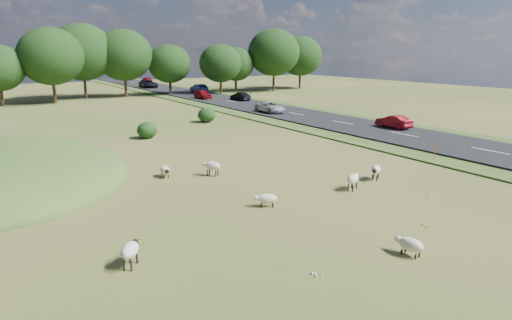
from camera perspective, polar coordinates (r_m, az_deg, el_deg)
The scene contains 19 objects.
ground at distance 41.50m, azimuth -14.13°, elevation 2.71°, with size 160.00×160.00×0.00m, color #40571B.
road at distance 59.05m, azimuth 1.59°, elevation 6.35°, with size 8.00×150.00×0.25m, color black.
treeline at distance 75.22m, azimuth -23.75°, elevation 11.71°, with size 96.28×14.66×11.70m.
shrubs at distance 46.25m, azimuth -15.91°, elevation 4.59°, with size 24.68×14.23×1.55m.
marker_post at distance 33.89m, azimuth 21.39°, elevation 0.85°, with size 0.06×0.06×1.20m, color #D8590C.
sheep_0 at distance 17.00m, azimuth -15.45°, elevation -10.78°, with size 1.06×1.25×0.91m.
sheep_1 at distance 18.25m, azimuth 18.71°, elevation -9.96°, with size 0.66×1.24×0.70m.
sheep_2 at distance 25.60m, azimuth 12.02°, elevation -2.31°, with size 1.30×0.97×0.92m.
sheep_3 at distance 28.16m, azimuth -11.29°, elevation -1.24°, with size 0.65×1.25×0.70m.
sheep_4 at distance 27.93m, azimuth 14.73°, elevation -1.17°, with size 1.22×1.04×0.89m.
sheep_5 at distance 22.43m, azimuth 1.30°, elevation -4.85°, with size 1.19×0.92×0.67m.
sheep_6 at distance 28.00m, azimuth -5.53°, elevation -0.72°, with size 1.02×1.26×0.90m.
car_0 at distance 45.86m, azimuth 16.84°, elevation 4.63°, with size 1.29×3.70×1.22m, color maroon.
car_1 at distance 95.19m, azimuth -13.29°, elevation 9.26°, with size 2.52×5.46×1.52m, color black.
car_2 at distance 108.20m, azimuth -13.51°, elevation 9.66°, with size 1.81×4.46×1.29m, color maroon.
car_3 at distance 55.24m, azimuth 1.79°, elevation 6.63°, with size 2.05×4.45×1.24m, color silver.
car_4 at distance 71.73m, azimuth -6.69°, elevation 8.18°, with size 1.59×3.96×1.35m, color maroon.
car_6 at distance 81.96m, azimuth -7.14°, elevation 8.87°, with size 1.58×4.53×1.49m, color navy.
car_7 at distance 68.97m, azimuth -1.98°, elevation 8.00°, with size 1.71×4.21×1.22m, color black.
Camera 1 is at (-12.20, -18.95, 7.49)m, focal length 32.00 mm.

